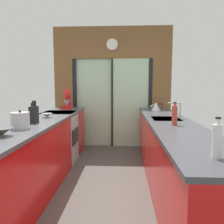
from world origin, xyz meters
TOP-DOWN VIEW (x-y plane):
  - ground_plane at (0.00, 0.60)m, footprint 5.04×7.60m
  - back_wall_unit at (0.00, 2.40)m, footprint 2.64×0.12m
  - left_counter_run at (-0.91, 0.13)m, footprint 0.62×3.80m
  - right_counter_run at (0.91, 0.30)m, footprint 0.62×3.80m
  - sink_faucet at (1.05, 0.55)m, footprint 0.19×0.02m
  - oven_range at (-0.91, 1.25)m, footprint 0.60×0.60m
  - mixing_bowl_mid at (-0.89, -0.72)m, footprint 0.21×0.21m
  - mixing_bowl_far at (-0.89, 0.55)m, footprint 0.17×0.17m
  - knife_block at (-0.89, 0.07)m, footprint 0.08×0.14m
  - stand_mixer at (-0.89, 1.81)m, footprint 0.17×0.27m
  - stock_pot at (-0.89, -0.32)m, footprint 0.21×0.21m
  - kettle at (0.89, 1.64)m, footprint 0.26×0.18m
  - soap_bottle_near at (0.89, -1.27)m, footprint 0.06×0.06m
  - soap_bottle_far at (0.89, 0.00)m, footprint 0.07×0.07m

SIDE VIEW (x-z plane):
  - ground_plane at x=0.00m, z-range -0.02..0.00m
  - oven_range at x=-0.91m, z-range 0.00..0.92m
  - right_counter_run at x=0.91m, z-range 0.00..0.92m
  - left_counter_run at x=-0.91m, z-range 0.01..0.93m
  - mixing_bowl_far at x=-0.89m, z-range 0.92..0.99m
  - mixing_bowl_mid at x=-0.89m, z-range 0.92..1.00m
  - kettle at x=0.89m, z-range 0.91..1.10m
  - stock_pot at x=-0.89m, z-range 0.91..1.12m
  - knife_block at x=-0.89m, z-range 0.88..1.18m
  - soap_bottle_near at x=0.89m, z-range 0.90..1.18m
  - soap_bottle_far at x=0.89m, z-range 0.90..1.19m
  - sink_faucet at x=1.05m, z-range 0.96..1.20m
  - stand_mixer at x=-0.89m, z-range 0.87..1.29m
  - back_wall_unit at x=0.00m, z-range 0.17..2.87m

